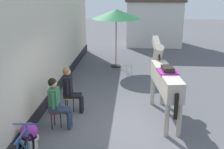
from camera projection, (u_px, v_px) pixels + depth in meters
name	position (u px, v px, depth m)	size (l,w,h in m)	color
ground_plane	(126.00, 86.00, 10.46)	(40.00, 40.00, 0.00)	#56565B
pub_facade_wall	(44.00, 55.00, 8.74)	(0.34, 14.00, 3.40)	beige
distant_cottage	(154.00, 15.00, 16.94)	(3.40, 2.60, 3.50)	silver
seated_visitor_near	(57.00, 101.00, 7.28)	(0.61, 0.49, 1.39)	red
seated_visitor_far	(70.00, 87.00, 8.19)	(0.61, 0.49, 1.39)	gold
saddled_horse_center	(165.00, 78.00, 7.80)	(0.71, 2.99, 2.06)	#B2A899
flower_planter_near	(29.00, 135.00, 6.50)	(0.43, 0.43, 0.64)	beige
cafe_parasol	(116.00, 14.00, 12.13)	(2.10, 2.10, 2.58)	black
spare_stool_white	(128.00, 66.00, 11.56)	(0.32, 0.32, 0.46)	white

